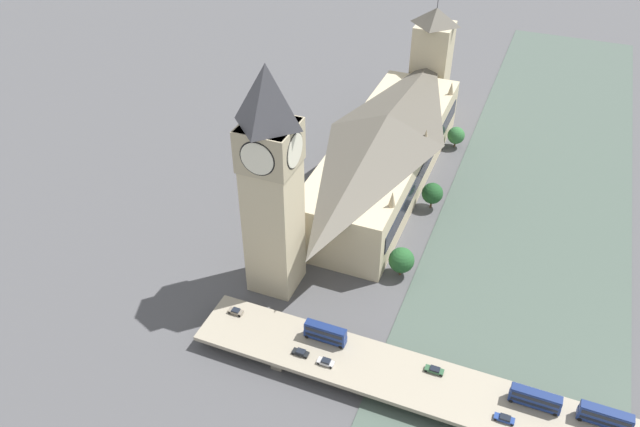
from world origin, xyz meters
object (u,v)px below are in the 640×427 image
at_px(double_decker_bus_rear, 605,417).
at_px(car_southbound_extra, 326,362).
at_px(victoria_tower, 431,60).
at_px(road_bridge, 496,407).
at_px(car_southbound_tail, 504,418).
at_px(car_northbound_tail, 301,352).
at_px(clock_tower, 271,178).
at_px(parliament_hall, 386,150).
at_px(car_southbound_lead, 434,370).
at_px(double_decker_bus_lead, 325,333).
at_px(double_decker_bus_mid, 535,398).
at_px(car_northbound_lead, 236,311).

relative_size(double_decker_bus_rear, car_southbound_extra, 2.77).
bearing_deg(victoria_tower, road_bridge, 109.96).
distance_m(car_southbound_tail, car_southbound_extra, 43.61).
height_order(road_bridge, car_northbound_tail, car_northbound_tail).
distance_m(clock_tower, double_decker_bus_rear, 97.06).
bearing_deg(parliament_hall, car_southbound_extra, 98.03).
relative_size(road_bridge, car_northbound_tail, 35.86).
xyz_separation_m(road_bridge, car_northbound_tail, (48.35, 3.11, 1.49)).
height_order(car_northbound_tail, car_southbound_extra, car_southbound_extra).
height_order(clock_tower, car_southbound_lead, clock_tower).
distance_m(clock_tower, victoria_tower, 127.14).
height_order(road_bridge, car_southbound_tail, car_southbound_tail).
relative_size(parliament_hall, car_northbound_tail, 24.27).
bearing_deg(clock_tower, car_southbound_tail, 159.23).
bearing_deg(car_southbound_lead, parliament_hall, -64.84).
bearing_deg(double_decker_bus_rear, parliament_hall, -46.56).
bearing_deg(victoria_tower, car_southbound_extra, 94.73).
bearing_deg(clock_tower, parliament_hall, -102.15).
distance_m(double_decker_bus_lead, double_decker_bus_mid, 52.24).
bearing_deg(road_bridge, double_decker_bus_rear, -170.29).
bearing_deg(road_bridge, car_southbound_lead, -14.47).
height_order(victoria_tower, road_bridge, victoria_tower).
bearing_deg(car_southbound_tail, double_decker_bus_mid, -130.40).
bearing_deg(double_decker_bus_lead, double_decker_bus_mid, 179.59).
xyz_separation_m(road_bridge, car_northbound_lead, (70.29, -3.36, 1.54)).
height_order(car_southbound_tail, car_southbound_extra, car_southbound_extra).
height_order(victoria_tower, car_southbound_extra, victoria_tower).
distance_m(car_southbound_lead, car_southbound_extra, 26.71).
height_order(double_decker_bus_mid, car_southbound_tail, double_decker_bus_mid).
bearing_deg(victoria_tower, double_decker_bus_rear, 118.05).
bearing_deg(car_northbound_tail, car_northbound_lead, -16.44).
bearing_deg(parliament_hall, double_decker_bus_rear, 133.44).
height_order(double_decker_bus_rear, car_southbound_tail, double_decker_bus_rear).
bearing_deg(victoria_tower, clock_tower, 83.92).
bearing_deg(car_northbound_lead, double_decker_bus_rear, -179.64).
distance_m(victoria_tower, double_decker_bus_mid, 158.63).
bearing_deg(car_southbound_tail, car_southbound_extra, 0.19).
bearing_deg(double_decker_bus_mid, car_southbound_extra, 7.85).
relative_size(parliament_hall, victoria_tower, 2.17).
xyz_separation_m(victoria_tower, double_decker_bus_rear, (-76.99, 144.50, -15.04)).
bearing_deg(double_decker_bus_mid, road_bridge, 21.76).
bearing_deg(double_decker_bus_lead, car_southbound_lead, -178.94).
distance_m(clock_tower, double_decker_bus_lead, 42.33).
height_order(double_decker_bus_mid, double_decker_bus_rear, double_decker_bus_rear).
xyz_separation_m(victoria_tower, car_southbound_extra, (-12.58, 152.08, -16.95)).
distance_m(victoria_tower, car_southbound_tail, 162.89).
bearing_deg(car_southbound_lead, victoria_tower, -75.20).
height_order(double_decker_bus_mid, car_northbound_lead, double_decker_bus_mid).
height_order(double_decker_bus_rear, car_southbound_extra, double_decker_bus_rear).
height_order(clock_tower, road_bridge, clock_tower).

